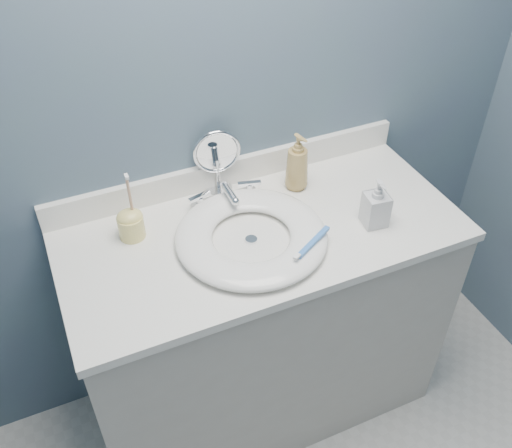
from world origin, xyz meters
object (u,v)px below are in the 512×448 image
soap_bottle_amber (297,162)px  soap_bottle_clear (377,203)px  makeup_mirror (217,159)px  toothbrush_holder (131,223)px

soap_bottle_amber → soap_bottle_clear: 0.29m
makeup_mirror → soap_bottle_amber: bearing=-11.6°
soap_bottle_amber → soap_bottle_clear: size_ratio=1.25×
makeup_mirror → soap_bottle_clear: size_ratio=1.44×
makeup_mirror → toothbrush_holder: 0.34m
soap_bottle_amber → toothbrush_holder: (-0.56, -0.02, -0.05)m
makeup_mirror → soap_bottle_amber: makeup_mirror is taller
soap_bottle_clear → toothbrush_holder: 0.73m
makeup_mirror → soap_bottle_clear: (0.37, -0.35, -0.04)m
toothbrush_holder → makeup_mirror: bearing=18.7°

